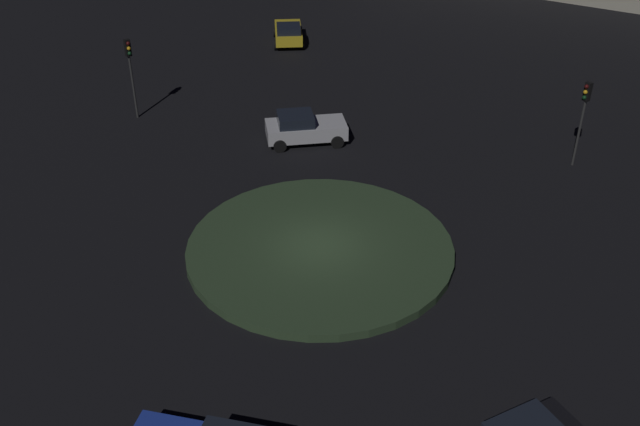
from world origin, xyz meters
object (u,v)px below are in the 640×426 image
Objects in this scene: car_yellow at (288,32)px; traffic_light_southwest at (584,107)px; traffic_light_southeast at (130,63)px; car_silver at (304,128)px.

traffic_light_southwest reaches higher than car_yellow.
traffic_light_southeast is (9.33, 11.10, 2.35)m from car_yellow.
car_silver is 10.01m from traffic_light_southeast.
car_silver is at bearing 33.94° from traffic_light_southeast.
car_yellow is 0.96× the size of car_silver.
car_yellow is at bearing 108.88° from traffic_light_southeast.
traffic_light_southeast reaches higher than car_silver.
traffic_light_southwest is (-12.76, 4.09, 2.24)m from car_silver.
car_yellow is 0.93× the size of traffic_light_southwest.
car_yellow is 14.69m from traffic_light_southeast.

